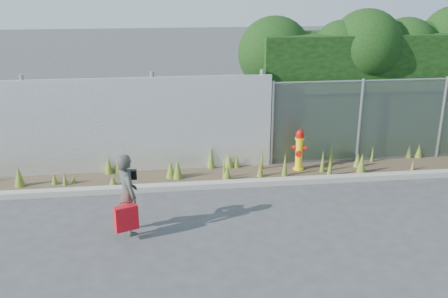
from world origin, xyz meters
The scene contains 10 objects.
ground centered at (0.00, 0.00, 0.00)m, with size 80.00×80.00×0.00m, color #3B3A3D.
curb centered at (0.00, 1.80, 0.06)m, with size 16.00×0.22×0.12m, color gray.
weed_strip centered at (0.58, 2.44, 0.15)m, with size 16.00×1.32×0.55m.
corrugated_fence centered at (-3.25, 3.01, 1.10)m, with size 8.50×0.21×2.30m.
chainlink_fence centered at (4.25, 3.00, 1.03)m, with size 6.50×0.07×2.05m.
hedge centered at (4.27, 4.03, 2.01)m, with size 7.79×2.19×3.63m.
fire_hydrant centered at (1.61, 2.57, 0.49)m, with size 0.34×0.30×1.01m.
woman centered at (-2.16, 0.00, 0.73)m, with size 0.53×0.35×1.45m, color #0E5E4E.
red_tote_bag centered at (-2.19, -0.28, 0.42)m, with size 0.39×0.15×0.52m.
black_shoulder_bag centered at (-2.11, 0.24, 0.99)m, with size 0.23×0.09×0.17m.
Camera 1 is at (-1.51, -8.05, 4.23)m, focal length 40.00 mm.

